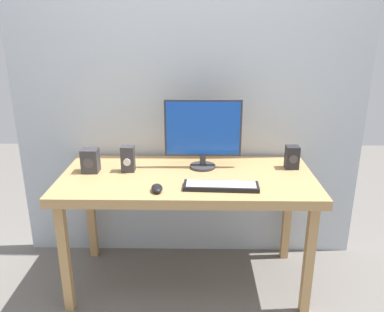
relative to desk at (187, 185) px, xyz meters
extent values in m
plane|color=slate|center=(0.00, 0.00, -0.67)|extent=(6.00, 6.00, 0.00)
cube|color=#B2BCC6|center=(0.00, 0.39, 0.83)|extent=(2.34, 0.04, 3.00)
cube|color=tan|center=(0.00, 0.00, 0.04)|extent=(1.51, 0.70, 0.06)
cube|color=tan|center=(-0.68, -0.28, -0.33)|extent=(0.05, 0.05, 0.69)
cube|color=tan|center=(0.68, -0.28, -0.33)|extent=(0.05, 0.05, 0.69)
cube|color=tan|center=(-0.68, 0.28, -0.33)|extent=(0.05, 0.05, 0.69)
cube|color=tan|center=(0.68, 0.28, -0.33)|extent=(0.05, 0.05, 0.69)
cylinder|color=#333338|center=(0.09, 0.13, 0.08)|extent=(0.16, 0.16, 0.02)
cylinder|color=#333338|center=(0.09, 0.13, 0.12)|extent=(0.04, 0.04, 0.07)
cube|color=#333338|center=(0.09, 0.14, 0.32)|extent=(0.47, 0.02, 0.35)
cube|color=blue|center=(0.09, 0.13, 0.32)|extent=(0.45, 0.01, 0.33)
cube|color=black|center=(0.19, -0.19, 0.08)|extent=(0.42, 0.14, 0.02)
cube|color=silver|center=(0.19, -0.19, 0.09)|extent=(0.38, 0.12, 0.00)
ellipsoid|color=black|center=(-0.16, -0.24, 0.09)|extent=(0.08, 0.11, 0.04)
cube|color=#232328|center=(0.65, 0.13, 0.14)|extent=(0.08, 0.07, 0.14)
cylinder|color=#3F3F44|center=(0.65, 0.09, 0.14)|extent=(0.05, 0.00, 0.05)
cube|color=#333338|center=(-0.59, 0.04, 0.14)|extent=(0.10, 0.09, 0.14)
cylinder|color=#3F3F44|center=(-0.59, 0.00, 0.14)|extent=(0.06, 0.00, 0.06)
cube|color=#333338|center=(-0.36, 0.06, 0.15)|extent=(0.08, 0.06, 0.16)
cylinder|color=silver|center=(-0.36, 0.02, 0.14)|extent=(0.04, 0.01, 0.04)
camera|label=1|loc=(0.06, -2.18, 0.93)|focal=36.78mm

